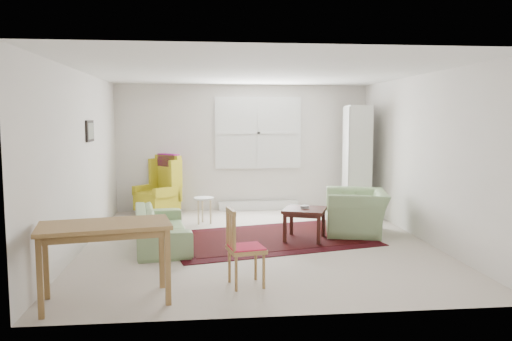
{
  "coord_description": "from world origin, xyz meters",
  "views": [
    {
      "loc": [
        -0.79,
        -7.19,
        1.84
      ],
      "look_at": [
        0.0,
        0.3,
        1.05
      ],
      "focal_mm": 35.0,
      "sensor_mm": 36.0,
      "label": 1
    }
  ],
  "objects": [
    {
      "name": "stool",
      "position": [
        -0.8,
        1.47,
        0.23
      ],
      "size": [
        0.44,
        0.44,
        0.47
      ],
      "primitive_type": null,
      "rotation": [
        0.0,
        0.0,
        -0.33
      ],
      "color": "white",
      "rests_on": "ground"
    },
    {
      "name": "sofa",
      "position": [
        -1.41,
        0.04,
        0.37
      ],
      "size": [
        0.96,
        1.92,
        0.74
      ],
      "primitive_type": "imported",
      "rotation": [
        0.0,
        0.0,
        1.71
      ],
      "color": "#7F9E69",
      "rests_on": "ground"
    },
    {
      "name": "armchair",
      "position": [
        1.63,
        0.46,
        0.42
      ],
      "size": [
        1.15,
        1.25,
        0.83
      ],
      "primitive_type": "imported",
      "rotation": [
        0.0,
        0.0,
        -1.79
      ],
      "color": "#7F9E69",
      "rests_on": "ground"
    },
    {
      "name": "wingback_chair",
      "position": [
        -1.68,
        2.35,
        0.58
      ],
      "size": [
        0.97,
        0.97,
        1.16
      ],
      "primitive_type": null,
      "rotation": [
        0.0,
        0.0,
        -0.78
      ],
      "color": "gold",
      "rests_on": "ground"
    },
    {
      "name": "rug",
      "position": [
        0.19,
        0.23,
        0.02
      ],
      "size": [
        3.37,
        2.58,
        0.03
      ],
      "primitive_type": null,
      "rotation": [
        0.0,
        0.0,
        0.23
      ],
      "color": "black",
      "rests_on": "ground"
    },
    {
      "name": "coffee_table",
      "position": [
        0.72,
        0.11,
        0.25
      ],
      "size": [
        0.78,
        0.78,
        0.49
      ],
      "primitive_type": null,
      "rotation": [
        0.0,
        0.0,
        -0.37
      ],
      "color": "#3A1612",
      "rests_on": "ground"
    },
    {
      "name": "desk",
      "position": [
        -1.77,
        -2.2,
        0.4
      ],
      "size": [
        1.37,
        0.87,
        0.8
      ],
      "primitive_type": null,
      "rotation": [
        0.0,
        0.0,
        0.2
      ],
      "color": "olive",
      "rests_on": "ground"
    },
    {
      "name": "desk_chair",
      "position": [
        -0.33,
        -1.86,
        0.43
      ],
      "size": [
        0.44,
        0.44,
        0.87
      ],
      "primitive_type": null,
      "rotation": [
        0.0,
        0.0,
        1.76
      ],
      "color": "olive",
      "rests_on": "ground"
    },
    {
      "name": "room",
      "position": [
        0.02,
        0.21,
        1.26
      ],
      "size": [
        5.04,
        5.54,
        2.51
      ],
      "color": "beige",
      "rests_on": "ground"
    },
    {
      "name": "cabinet",
      "position": [
        2.1,
        1.96,
        1.04
      ],
      "size": [
        0.55,
        0.88,
        2.08
      ],
      "primitive_type": null,
      "rotation": [
        0.0,
        0.0,
        -0.14
      ],
      "color": "silver",
      "rests_on": "ground"
    }
  ]
}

